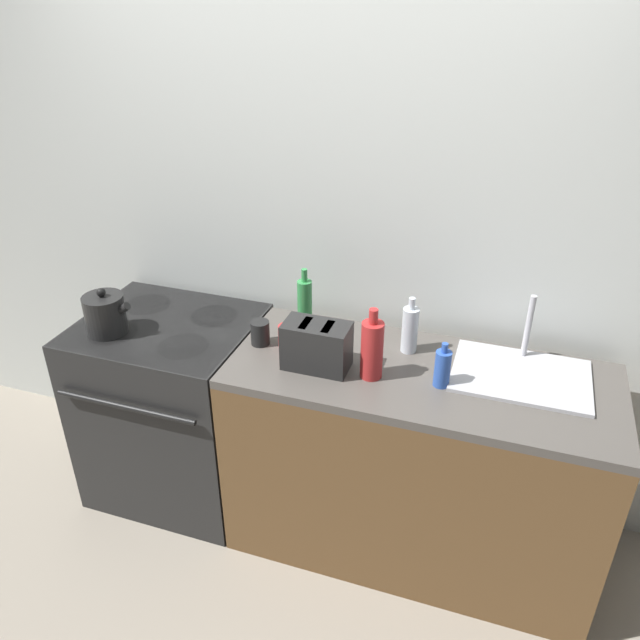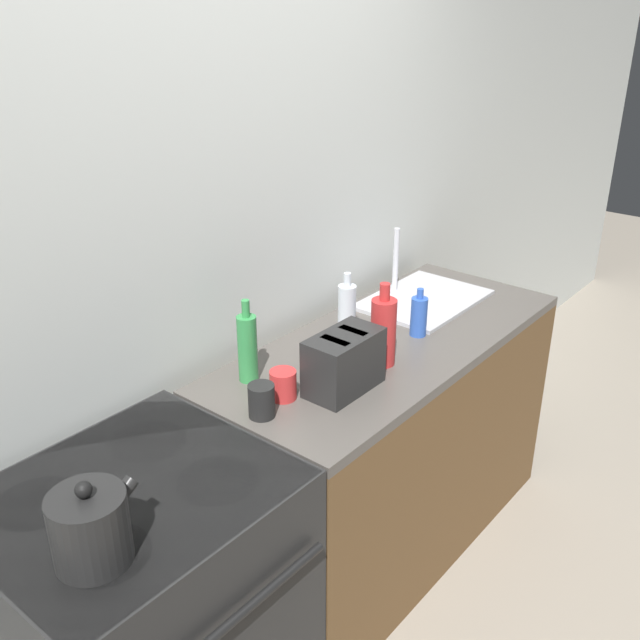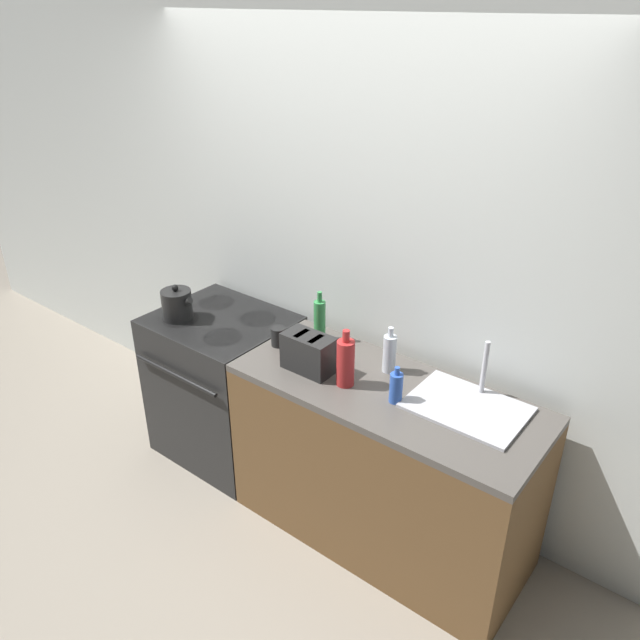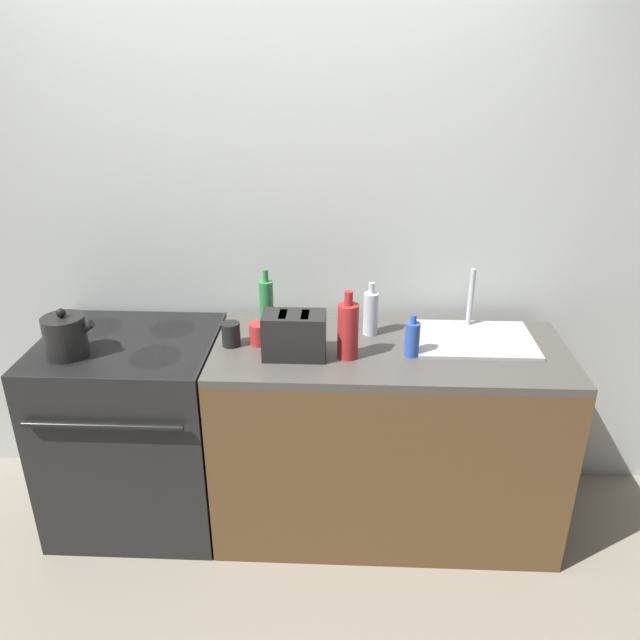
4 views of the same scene
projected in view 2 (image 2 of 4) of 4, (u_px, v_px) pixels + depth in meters
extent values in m
cube|color=silver|center=(198.00, 252.00, 2.28)|extent=(8.00, 0.05, 2.60)
cube|color=black|center=(147.00, 624.00, 1.98)|extent=(0.76, 0.66, 0.91)
cube|color=black|center=(130.00, 494.00, 1.79)|extent=(0.75, 0.65, 0.02)
cylinder|color=black|center=(105.00, 556.00, 1.59)|extent=(0.21, 0.21, 0.01)
cylinder|color=black|center=(217.00, 482.00, 1.83)|extent=(0.21, 0.21, 0.01)
cylinder|color=black|center=(37.00, 505.00, 1.75)|extent=(0.21, 0.21, 0.01)
cylinder|color=black|center=(149.00, 443.00, 1.99)|extent=(0.21, 0.21, 0.01)
cylinder|color=black|center=(232.00, 621.00, 1.67)|extent=(0.65, 0.02, 0.02)
cube|color=brown|center=(386.00, 447.00, 2.78)|extent=(1.51, 0.63, 0.88)
cube|color=#514C47|center=(391.00, 342.00, 2.59)|extent=(1.51, 0.63, 0.04)
cylinder|color=black|center=(90.00, 529.00, 1.54)|extent=(0.17, 0.17, 0.17)
sphere|color=black|center=(83.00, 490.00, 1.50)|extent=(0.04, 0.04, 0.04)
cylinder|color=black|center=(120.00, 497.00, 1.58)|extent=(0.10, 0.03, 0.08)
cube|color=black|center=(344.00, 362.00, 2.21)|extent=(0.26, 0.14, 0.19)
cube|color=black|center=(335.00, 341.00, 2.15)|extent=(0.03, 0.10, 0.01)
cube|color=black|center=(353.00, 331.00, 2.21)|extent=(0.03, 0.10, 0.01)
cube|color=#B7B7BC|center=(424.00, 300.00, 2.89)|extent=(0.51, 0.37, 0.01)
cylinder|color=silver|center=(396.00, 261.00, 2.92)|extent=(0.02, 0.02, 0.28)
cylinder|color=silver|center=(347.00, 311.00, 2.57)|extent=(0.07, 0.07, 0.19)
cylinder|color=silver|center=(347.00, 280.00, 2.52)|extent=(0.03, 0.03, 0.05)
cylinder|color=#2D56B7|center=(419.00, 317.00, 2.58)|extent=(0.06, 0.06, 0.15)
cylinder|color=#2D56B7|center=(420.00, 294.00, 2.54)|extent=(0.02, 0.02, 0.04)
cylinder|color=#B72828|center=(383.00, 332.00, 2.36)|extent=(0.09, 0.09, 0.23)
cylinder|color=#B72828|center=(385.00, 292.00, 2.30)|extent=(0.03, 0.03, 0.06)
cylinder|color=#338C47|center=(248.00, 349.00, 2.26)|extent=(0.06, 0.06, 0.22)
cylinder|color=#338C47|center=(246.00, 308.00, 2.20)|extent=(0.03, 0.03, 0.06)
cylinder|color=red|center=(283.00, 385.00, 2.18)|extent=(0.08, 0.08, 0.09)
cylinder|color=black|center=(262.00, 401.00, 2.09)|extent=(0.08, 0.08, 0.10)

